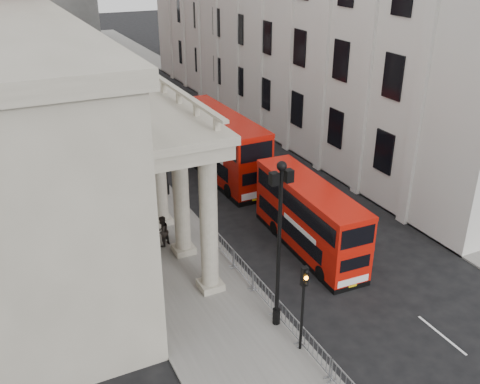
{
  "coord_description": "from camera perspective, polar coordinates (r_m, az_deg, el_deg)",
  "views": [
    {
      "loc": [
        -11.06,
        -13.6,
        16.64
      ],
      "look_at": [
        1.49,
        12.27,
        3.11
      ],
      "focal_mm": 40.0,
      "sensor_mm": 36.0,
      "label": 1
    }
  ],
  "objects": [
    {
      "name": "ground",
      "position": [
        24.17,
        10.1,
        -18.8
      ],
      "size": [
        260.0,
        260.0,
        0.0
      ],
      "primitive_type": "plane",
      "color": "black",
      "rests_on": "ground"
    },
    {
      "name": "sidewalk_west",
      "position": [
        47.34,
        -14.45,
        3.88
      ],
      "size": [
        6.0,
        140.0,
        0.12
      ],
      "primitive_type": "cube",
      "color": "slate",
      "rests_on": "ground"
    },
    {
      "name": "sidewalk_east",
      "position": [
        52.72,
        3.35,
        6.84
      ],
      "size": [
        3.0,
        140.0,
        0.12
      ],
      "primitive_type": "cube",
      "color": "slate",
      "rests_on": "ground"
    },
    {
      "name": "kerb",
      "position": [
        47.93,
        -11.02,
        4.51
      ],
      "size": [
        0.2,
        140.0,
        0.14
      ],
      "primitive_type": "cube",
      "color": "slate",
      "rests_on": "ground"
    },
    {
      "name": "portico_building",
      "position": [
        33.35,
        -23.56,
        4.45
      ],
      "size": [
        9.0,
        28.0,
        12.0
      ],
      "primitive_type": "cube",
      "color": "gray",
      "rests_on": "ground"
    },
    {
      "name": "lamp_post_south",
      "position": [
        23.6,
        4.21,
        -4.68
      ],
      "size": [
        1.05,
        0.44,
        8.32
      ],
      "color": "black",
      "rests_on": "sidewalk_west"
    },
    {
      "name": "lamp_post_mid",
      "position": [
        37.09,
        -8.2,
        6.52
      ],
      "size": [
        1.05,
        0.44,
        8.32
      ],
      "color": "black",
      "rests_on": "sidewalk_west"
    },
    {
      "name": "lamp_post_north",
      "position": [
        52.03,
        -13.89,
        11.46
      ],
      "size": [
        1.05,
        0.44,
        8.32
      ],
      "color": "black",
      "rests_on": "sidewalk_west"
    },
    {
      "name": "traffic_light",
      "position": [
        23.19,
        6.8,
        -10.72
      ],
      "size": [
        0.28,
        0.33,
        4.3
      ],
      "color": "black",
      "rests_on": "sidewalk_west"
    },
    {
      "name": "crowd_barriers",
      "position": [
        24.91,
        6.5,
        -14.88
      ],
      "size": [
        0.5,
        18.75,
        1.1
      ],
      "color": "gray",
      "rests_on": "sidewalk_west"
    },
    {
      "name": "bus_near",
      "position": [
        31.38,
        7.36,
        -2.53
      ],
      "size": [
        2.68,
        9.59,
        4.1
      ],
      "rotation": [
        0.0,
        0.0,
        -0.04
      ],
      "color": "red",
      "rests_on": "ground"
    },
    {
      "name": "bus_far",
      "position": [
        40.98,
        -2.04,
        5.12
      ],
      "size": [
        2.96,
        11.46,
        4.93
      ],
      "rotation": [
        0.0,
        0.0,
        0.02
      ],
      "color": "#A81007",
      "rests_on": "ground"
    },
    {
      "name": "pedestrian_a",
      "position": [
        35.77,
        -9.48,
        -1.2
      ],
      "size": [
        0.64,
        0.47,
        1.64
      ],
      "primitive_type": "imported",
      "rotation": [
        0.0,
        0.0,
        0.13
      ],
      "color": "black",
      "rests_on": "sidewalk_west"
    },
    {
      "name": "pedestrian_b",
      "position": [
        31.99,
        -8.3,
        -4.18
      ],
      "size": [
        1.18,
        1.11,
        1.93
      ],
      "primitive_type": "imported",
      "rotation": [
        0.0,
        0.0,
        3.69
      ],
      "color": "#292421",
      "rests_on": "sidewalk_west"
    },
    {
      "name": "pedestrian_c",
      "position": [
        38.13,
        -9.79,
        0.61
      ],
      "size": [
        1.03,
        0.95,
        1.77
      ],
      "primitive_type": "imported",
      "rotation": [
        0.0,
        0.0,
        5.68
      ],
      "color": "black",
      "rests_on": "sidewalk_west"
    }
  ]
}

